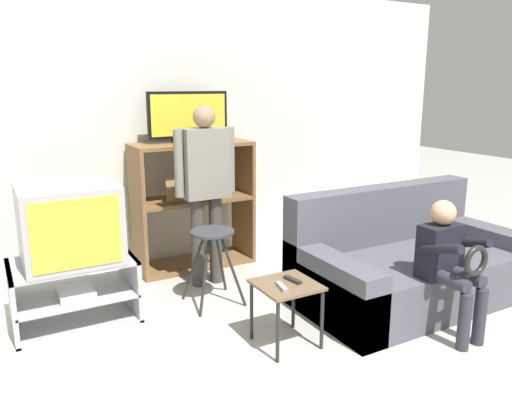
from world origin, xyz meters
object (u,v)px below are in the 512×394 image
(television_flat, at_px, (188,118))
(remote_control_black, at_px, (293,280))
(person_standing_adult, at_px, (205,179))
(tv_stand, at_px, (74,291))
(media_shelf, at_px, (193,204))
(snack_table, at_px, (286,293))
(person_seated_child, at_px, (449,258))
(television_main, at_px, (69,223))
(remote_control_white, at_px, (282,287))
(couch, at_px, (407,265))
(folding_stool, at_px, (213,244))

(television_flat, bearing_deg, remote_control_black, -88.91)
(remote_control_black, distance_m, person_standing_adult, 1.28)
(tv_stand, relative_size, media_shelf, 0.72)
(snack_table, distance_m, person_seated_child, 1.13)
(television_main, xyz_separation_m, remote_control_white, (1.08, -1.10, -0.30))
(couch, relative_size, person_seated_child, 1.98)
(remote_control_black, xyz_separation_m, person_standing_adult, (-0.09, 1.19, 0.48))
(couch, height_order, person_seated_child, person_seated_child)
(person_seated_child, bearing_deg, television_main, 146.38)
(media_shelf, bearing_deg, folding_stool, -102.48)
(remote_control_black, relative_size, remote_control_white, 1.00)
(media_shelf, relative_size, folding_stool, 1.96)
(remote_control_white, relative_size, person_standing_adult, 0.09)
(television_flat, relative_size, snack_table, 1.77)
(tv_stand, relative_size, person_seated_child, 0.91)
(tv_stand, bearing_deg, folding_stool, -12.13)
(folding_stool, height_order, remote_control_white, folding_stool)
(remote_control_white, relative_size, couch, 0.08)
(media_shelf, xyz_separation_m, remote_control_black, (0.02, -1.67, -0.16))
(television_flat, relative_size, folding_stool, 1.27)
(snack_table, height_order, remote_control_white, remote_control_white)
(remote_control_black, bearing_deg, television_main, 130.12)
(television_main, xyz_separation_m, remote_control_black, (1.20, -1.04, -0.30))
(folding_stool, height_order, snack_table, folding_stool)
(person_seated_child, bearing_deg, television_flat, 115.66)
(snack_table, distance_m, remote_control_black, 0.09)
(television_flat, distance_m, snack_table, 1.99)
(snack_table, height_order, person_seated_child, person_seated_child)
(tv_stand, relative_size, snack_table, 1.99)
(media_shelf, height_order, snack_table, media_shelf)
(media_shelf, bearing_deg, tv_stand, -151.40)
(folding_stool, xyz_separation_m, snack_table, (0.15, -0.82, -0.12))
(tv_stand, xyz_separation_m, person_seated_child, (2.19, -1.43, 0.32))
(couch, relative_size, person_standing_adult, 1.21)
(television_main, distance_m, remote_control_black, 1.62)
(tv_stand, relative_size, folding_stool, 1.42)
(folding_stool, xyz_separation_m, remote_control_black, (0.21, -0.80, -0.04))
(tv_stand, xyz_separation_m, remote_control_white, (1.09, -1.08, 0.21))
(remote_control_black, relative_size, couch, 0.08)
(television_flat, distance_m, remote_control_black, 1.94)
(person_seated_child, bearing_deg, person_standing_adult, 123.90)
(person_standing_adult, bearing_deg, person_seated_child, -56.10)
(remote_control_white, bearing_deg, television_flat, 98.29)
(couch, bearing_deg, folding_stool, 155.08)
(television_flat, relative_size, person_seated_child, 0.81)
(remote_control_white, bearing_deg, television_main, 145.75)
(tv_stand, distance_m, remote_control_black, 1.60)
(television_main, bearing_deg, television_flat, 29.36)
(media_shelf, distance_m, television_flat, 0.79)
(folding_stool, distance_m, remote_control_black, 0.83)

